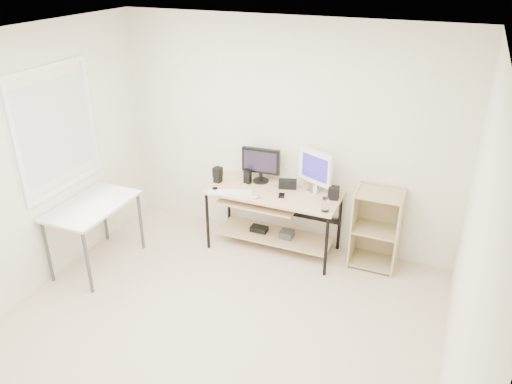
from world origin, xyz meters
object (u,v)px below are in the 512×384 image
Objects in this scene: desk at (272,207)px; audio_controller at (248,176)px; side_table at (93,211)px; shelf_unit at (377,228)px; white_imac at (315,168)px; black_monitor at (261,163)px.

audio_controller reaches higher than desk.
side_table is 3.09m from shelf_unit.
shelf_unit is 0.94m from white_imac.
shelf_unit is 1.56m from audio_controller.
white_imac is 2.81× the size of audio_controller.
black_monitor is (1.44, 1.24, 0.32)m from side_table.
white_imac reaches higher than audio_controller.
black_monitor is at bearing 179.05° from shelf_unit.
shelf_unit is at bearing 7.77° from desk.
side_table is at bearing -126.61° from audio_controller.
black_monitor is at bearing 40.78° from side_table.
desk is 0.68m from white_imac.
shelf_unit reaches higher than side_table.
shelf_unit is (2.83, 1.22, -0.22)m from side_table.
black_monitor reaches higher than shelf_unit.
desk is 1.19m from shelf_unit.
audio_controller is at bearing -177.09° from shelf_unit.
desk is at bearing -172.23° from shelf_unit.
desk is at bearing -1.54° from audio_controller.
audio_controller is (-0.78, -0.09, -0.19)m from white_imac.
desk is 3.10× the size of white_imac.
desk is at bearing -133.61° from white_imac.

